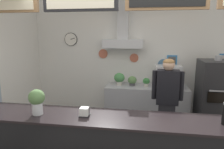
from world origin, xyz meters
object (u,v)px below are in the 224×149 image
at_px(pizza_oven, 215,98).
at_px(napkin_holder, 84,112).
at_px(basil_vase, 37,101).
at_px(potted_sage, 132,81).
at_px(shop_worker, 167,101).
at_px(espresso_machine, 168,77).
at_px(potted_rosemary, 146,82).
at_px(potted_basil, 119,78).
at_px(pepper_grinder, 224,113).

relative_size(pizza_oven, napkin_holder, 12.51).
bearing_deg(basil_vase, potted_sage, 65.87).
xyz_separation_m(shop_worker, basil_vase, (-1.71, -1.24, 0.32)).
distance_m(espresso_machine, potted_sage, 0.79).
distance_m(potted_rosemary, napkin_holder, 2.36).
distance_m(shop_worker, potted_rosemary, 1.10).
bearing_deg(basil_vase, potted_basil, 72.10).
distance_m(espresso_machine, potted_basil, 1.07).
height_order(shop_worker, basil_vase, shop_worker).
xyz_separation_m(espresso_machine, potted_rosemary, (-0.46, 0.01, -0.13)).
height_order(pepper_grinder, napkin_holder, pepper_grinder).
distance_m(espresso_machine, pepper_grinder, 2.25).
xyz_separation_m(potted_basil, pepper_grinder, (1.47, -2.26, 0.13)).
relative_size(espresso_machine, potted_sage, 2.52).
distance_m(potted_basil, pepper_grinder, 2.70).
bearing_deg(shop_worker, espresso_machine, -92.85).
xyz_separation_m(pizza_oven, potted_sage, (-1.68, 0.32, 0.23)).
bearing_deg(espresso_machine, potted_basil, 177.42).
xyz_separation_m(potted_rosemary, potted_sage, (-0.31, 0.05, 0.01)).
bearing_deg(pepper_grinder, shop_worker, 113.00).
height_order(pizza_oven, potted_sage, pizza_oven).
bearing_deg(espresso_machine, napkin_holder, -118.72).
relative_size(potted_sage, pepper_grinder, 0.81).
bearing_deg(potted_basil, shop_worker, -48.07).
xyz_separation_m(shop_worker, potted_basil, (-0.96, 1.07, 0.15)).
height_order(shop_worker, espresso_machine, shop_worker).
height_order(potted_rosemary, napkin_holder, napkin_holder).
distance_m(potted_basil, potted_sage, 0.30).
xyz_separation_m(potted_basil, napkin_holder, (-0.15, -2.27, 0.05)).
xyz_separation_m(pizza_oven, basil_vase, (-2.72, -2.01, 0.45)).
bearing_deg(shop_worker, potted_sage, -55.17).
bearing_deg(pepper_grinder, pizza_oven, 75.53).
distance_m(espresso_machine, napkin_holder, 2.54).
xyz_separation_m(pizza_oven, napkin_holder, (-2.12, -1.97, 0.32)).
relative_size(potted_rosemary, pepper_grinder, 0.73).
relative_size(basil_vase, napkin_holder, 2.49).
xyz_separation_m(pizza_oven, espresso_machine, (-0.90, 0.26, 0.35)).
relative_size(pizza_oven, shop_worker, 1.00).
distance_m(shop_worker, basil_vase, 2.14).
height_order(potted_basil, potted_rosemary, potted_basil).
xyz_separation_m(potted_sage, basil_vase, (-1.04, -2.33, 0.22)).
distance_m(pizza_oven, potted_basil, 2.02).
relative_size(shop_worker, espresso_machine, 3.00).
height_order(pizza_oven, potted_rosemary, pizza_oven).
distance_m(potted_rosemary, pepper_grinder, 2.39).
height_order(espresso_machine, potted_sage, espresso_machine).
distance_m(basil_vase, napkin_holder, 0.62).
height_order(basil_vase, pepper_grinder, basil_vase).
bearing_deg(basil_vase, espresso_machine, 51.28).
height_order(pizza_oven, pepper_grinder, pizza_oven).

